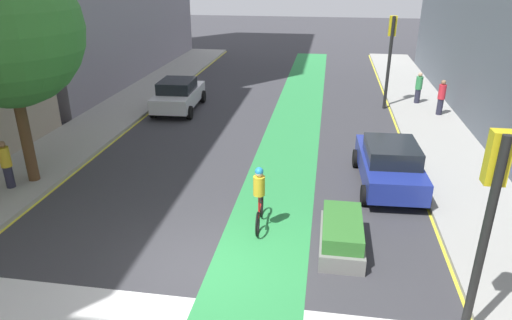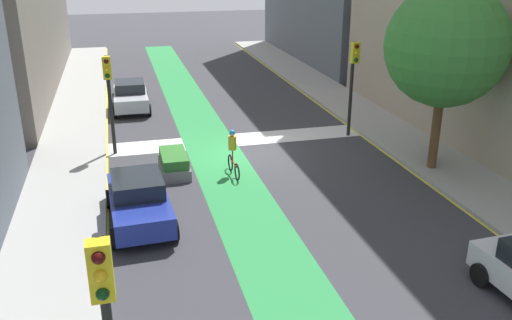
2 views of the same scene
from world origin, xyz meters
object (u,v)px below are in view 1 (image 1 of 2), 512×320
Objects in this scene: traffic_signal_near_right at (490,203)px; traffic_signal_far_right at (391,45)px; car_blue_right_far at (389,164)px; cyclist_in_lane at (259,196)px; car_white_left_far at (178,94)px; pedestrian_sidewalk_left_a at (6,164)px; street_tree_near at (4,30)px; pedestrian_sidewalk_right_b at (441,97)px; pedestrian_sidewalk_right_a at (419,88)px; median_planter at (342,235)px.

traffic_signal_far_right reaches higher than traffic_signal_near_right.
traffic_signal_far_right is 1.07× the size of car_blue_right_far.
traffic_signal_near_right is at bearing -37.97° from cyclist_in_lane.
cyclist_in_lane is at bearing -139.70° from car_blue_right_far.
traffic_signal_near_right is 17.65m from car_white_left_far.
cyclist_in_lane is 1.16× the size of pedestrian_sidewalk_left_a.
traffic_signal_far_right is 17.60m from pedestrian_sidewalk_left_a.
pedestrian_sidewalk_left_a is at bearing -121.62° from street_tree_near.
cyclist_in_lane is (5.73, -10.62, 0.17)m from car_white_left_far.
street_tree_near reaches higher than car_blue_right_far.
cyclist_in_lane is 1.10× the size of pedestrian_sidewalk_right_b.
traffic_signal_near_right reaches higher than cyclist_in_lane.
car_blue_right_far is at bearing -104.05° from pedestrian_sidewalk_right_a.
street_tree_near is at bearing 167.13° from median_planter.
pedestrian_sidewalk_right_a is 19.20m from pedestrian_sidewalk_left_a.
street_tree_near reaches higher than traffic_signal_far_right.
street_tree_near reaches higher than pedestrian_sidewalk_right_b.
car_white_left_far is at bearing 142.41° from car_blue_right_far.
car_blue_right_far is 2.54× the size of pedestrian_sidewalk_right_b.
median_planter is (8.00, -11.36, -0.40)m from car_white_left_far.
car_blue_right_far is 12.60m from street_tree_near.
car_white_left_far is (-10.36, -2.03, -2.39)m from traffic_signal_far_right.
car_blue_right_far is (9.57, -7.37, 0.00)m from car_white_left_far.
pedestrian_sidewalk_left_a is 10.73m from median_planter.
car_white_left_far is 2.68× the size of pedestrian_sidewalk_left_a.
street_tree_near is 11.42m from median_planter.
pedestrian_sidewalk_right_b is (15.40, 10.42, 0.05)m from pedestrian_sidewalk_left_a.
car_blue_right_far is 2.31× the size of cyclist_in_lane.
cyclist_in_lane reaches higher than pedestrian_sidewalk_left_a.
street_tree_near reaches higher than pedestrian_sidewalk_left_a.
pedestrian_sidewalk_left_a is at bearing -137.87° from traffic_signal_far_right.
pedestrian_sidewalk_right_a is (6.36, 13.32, -0.01)m from cyclist_in_lane.
cyclist_in_lane is 14.76m from pedestrian_sidewalk_right_a.
pedestrian_sidewalk_right_b is (12.81, 0.73, 0.21)m from car_white_left_far.
pedestrian_sidewalk_right_a reaches higher than car_white_left_far.
pedestrian_sidewalk_right_b is (3.24, 8.10, 0.21)m from car_blue_right_far.
pedestrian_sidewalk_right_a is 14.65m from median_planter.
pedestrian_sidewalk_right_a is at bearing 110.20° from pedestrian_sidewalk_right_b.
pedestrian_sidewalk_left_a reaches higher than car_white_left_far.
car_blue_right_far reaches higher than median_planter.
street_tree_near is at bearing -146.92° from pedestrian_sidewalk_right_b.
street_tree_near is (-15.00, -9.77, 4.02)m from pedestrian_sidewalk_right_b.
car_white_left_far is 10.02m from pedestrian_sidewalk_left_a.
traffic_signal_near_right is 1.89× the size of median_planter.
pedestrian_sidewalk_right_b is at bearing 58.06° from cyclist_in_lane.
traffic_signal_far_right is at bearing 69.90° from cyclist_in_lane.
traffic_signal_near_right is at bearing -54.03° from car_white_left_far.
street_tree_near is at bearing -103.60° from car_white_left_far.
traffic_signal_near_right is 1.01× the size of car_blue_right_far.
traffic_signal_far_right is 2.86× the size of pedestrian_sidewalk_left_a.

